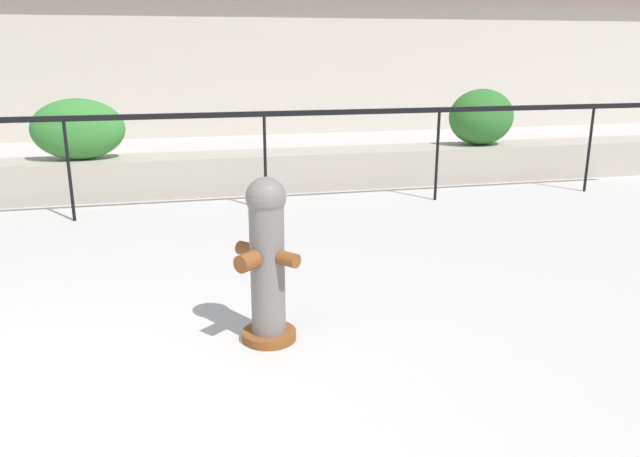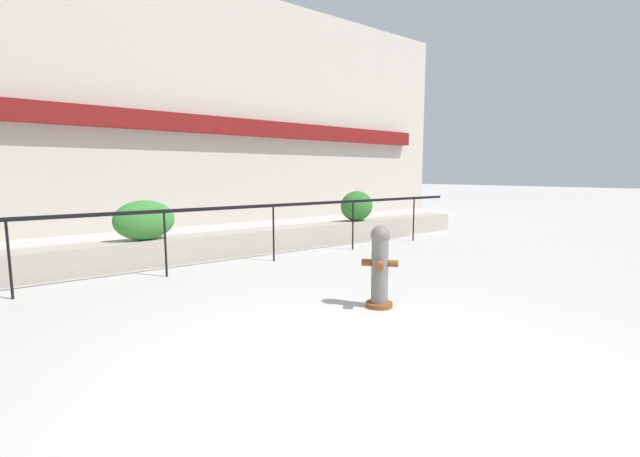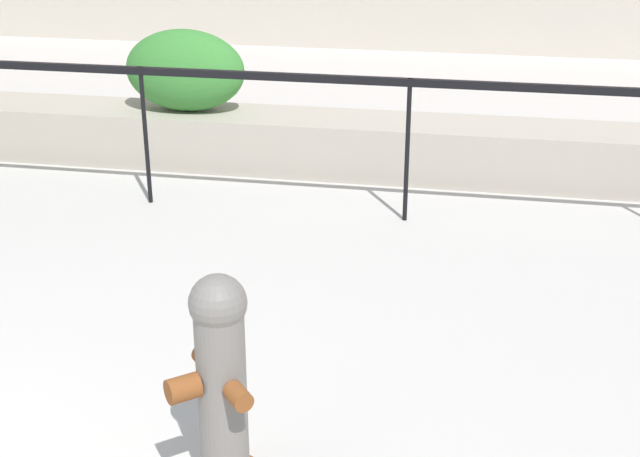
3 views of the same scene
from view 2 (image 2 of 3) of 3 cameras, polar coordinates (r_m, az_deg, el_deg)
The scene contains 7 objects.
ground_plane at distance 3.72m, azimuth 6.67°, elevation -20.59°, with size 120.00×120.00×0.00m, color #BCB7B2.
building_facade at distance 14.67m, azimuth -29.55°, elevation 15.16°, with size 30.00×1.36×8.00m.
planter_wall_low at distance 8.77m, azimuth -22.09°, elevation -3.03°, with size 18.00×0.70×0.50m, color #ADA393.
fence_railing_segment at distance 7.63m, azimuth -20.07°, elevation 1.41°, with size 15.00×0.05×1.15m.
hedge_bush_1 at distance 8.68m, azimuth -22.37°, elevation 1.03°, with size 1.12×0.58×0.75m, color #387F33.
hedge_bush_2 at distance 11.41m, azimuth 4.92°, elevation 3.01°, with size 0.95×0.70×0.79m, color #2D6B28.
fire_hydrant at distance 5.64m, azimuth 7.97°, elevation -4.93°, with size 0.50×0.50×1.08m.
Camera 2 is at (-2.33, -2.32, 1.74)m, focal length 24.00 mm.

